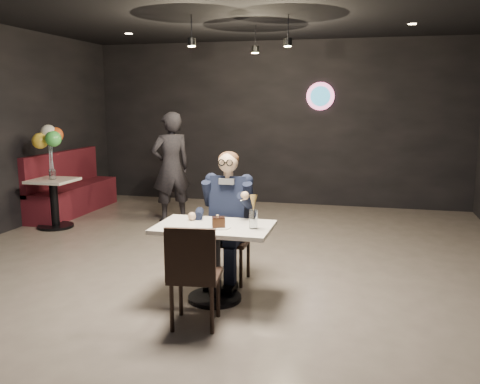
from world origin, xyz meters
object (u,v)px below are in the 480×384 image
(main_table, at_px, (214,263))
(booth_bench, at_px, (73,183))
(side_table, at_px, (54,203))
(balloon_vase, at_px, (52,174))
(chair_near, at_px, (195,273))
(seated_man, at_px, (229,216))
(sundae_glass, at_px, (253,219))
(passerby, at_px, (171,167))
(chair_far, at_px, (229,239))

(main_table, distance_m, booth_bench, 4.73)
(side_table, relative_size, balloon_vase, 5.08)
(chair_near, xyz_separation_m, side_table, (-3.20, 2.74, -0.08))
(main_table, relative_size, side_table, 1.43)
(seated_man, relative_size, sundae_glass, 8.25)
(seated_man, distance_m, passerby, 2.96)
(sundae_glass, bearing_deg, booth_bench, 140.51)
(chair_far, height_order, passerby, passerby)
(side_table, xyz_separation_m, balloon_vase, (0.00, 0.00, 0.44))
(booth_bench, height_order, balloon_vase, booth_bench)
(balloon_vase, bearing_deg, passerby, 28.11)
(seated_man, height_order, passerby, passerby)
(seated_man, height_order, sundae_glass, seated_man)
(chair_far, distance_m, side_table, 3.59)
(chair_near, xyz_separation_m, passerby, (-1.62, 3.59, 0.42))
(sundae_glass, distance_m, passerby, 3.66)
(booth_bench, bearing_deg, balloon_vase, -73.30)
(seated_man, xyz_separation_m, booth_bench, (-3.50, 2.63, -0.19))
(sundae_glass, bearing_deg, main_table, 175.22)
(passerby, bearing_deg, sundae_glass, 82.12)
(passerby, bearing_deg, side_table, -13.18)
(chair_near, height_order, side_table, chair_near)
(chair_near, distance_m, seated_man, 1.15)
(sundae_glass, relative_size, passerby, 0.10)
(main_table, xyz_separation_m, chair_far, (0.00, 0.55, 0.09))
(booth_bench, bearing_deg, chair_far, -36.86)
(chair_far, relative_size, chair_near, 1.00)
(chair_near, relative_size, sundae_glass, 5.27)
(balloon_vase, bearing_deg, sundae_glass, -31.58)
(booth_bench, distance_m, side_table, 1.05)
(chair_far, bearing_deg, side_table, 153.08)
(booth_bench, relative_size, passerby, 1.21)
(balloon_vase, bearing_deg, chair_near, -40.59)
(main_table, height_order, passerby, passerby)
(main_table, xyz_separation_m, sundae_glass, (0.39, -0.03, 0.46))
(seated_man, xyz_separation_m, sundae_glass, (0.39, -0.58, 0.12))
(side_table, bearing_deg, booth_bench, 106.70)
(seated_man, height_order, booth_bench, seated_man)
(chair_far, distance_m, passerby, 2.99)
(chair_near, relative_size, side_table, 1.19)
(main_table, distance_m, chair_near, 0.57)
(sundae_glass, bearing_deg, passerby, 123.41)
(main_table, relative_size, passerby, 0.63)
(seated_man, bearing_deg, chair_far, 90.00)
(seated_man, xyz_separation_m, balloon_vase, (-3.20, 1.63, 0.11))
(sundae_glass, relative_size, booth_bench, 0.08)
(main_table, height_order, balloon_vase, balloon_vase)
(booth_bench, bearing_deg, main_table, -42.20)
(booth_bench, height_order, passerby, passerby)
(main_table, bearing_deg, seated_man, 90.00)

